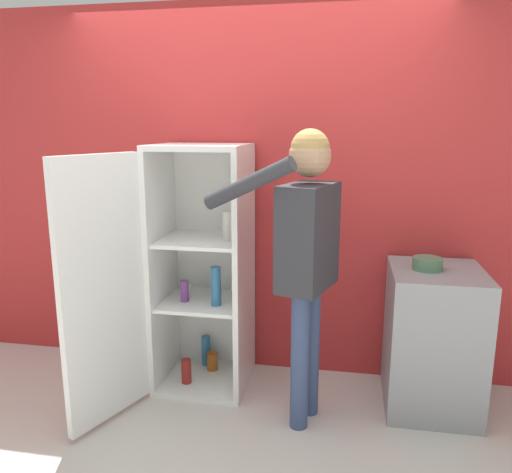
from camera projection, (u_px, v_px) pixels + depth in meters
ground_plane at (222, 441)px, 2.82m from camera, size 12.00×12.00×0.00m
wall_back at (254, 194)px, 3.48m from camera, size 7.00×0.06×2.55m
refrigerator at (185, 273)px, 3.25m from camera, size 0.86×1.12×1.63m
person at (306, 240)px, 2.80m from camera, size 0.75×0.53×1.73m
counter at (433, 339)px, 3.11m from camera, size 0.55×0.62×0.89m
bowl at (427, 264)px, 3.01m from camera, size 0.18×0.18×0.07m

